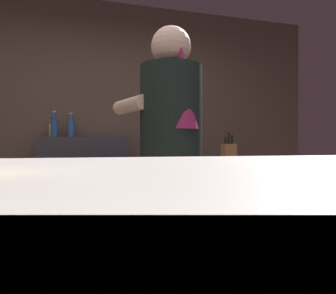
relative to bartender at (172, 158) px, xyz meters
name	(u,v)px	position (x,y,z in m)	size (l,w,h in m)	color
wall_back	(101,121)	(-0.25, 1.97, 0.35)	(5.20, 0.10, 2.70)	brown
prep_counter	(167,236)	(0.10, 0.46, -0.56)	(2.10, 0.60, 0.89)	#48372A
back_shelf	(83,193)	(-0.45, 1.69, -0.42)	(0.88, 0.36, 1.16)	#37343E
bartender	(172,158)	(0.00, 0.00, 0.00)	(0.49, 0.55, 1.73)	#262D42
knife_block	(229,156)	(0.62, 0.54, -0.01)	(0.10, 0.08, 0.29)	brown
mixing_bowl	(94,169)	(-0.39, 0.51, -0.09)	(0.20, 0.20, 0.05)	#CE4731
chefs_knife	(193,172)	(0.28, 0.41, -0.11)	(0.24, 0.03, 0.01)	silver
bottle_vinegar	(71,128)	(-0.57, 1.74, 0.26)	(0.07, 0.07, 0.26)	#34609B
bottle_olive_oil	(52,130)	(-0.77, 1.79, 0.23)	(0.06, 0.06, 0.20)	#D0CB80
bottle_hot_sauce	(55,127)	(-0.73, 1.62, 0.26)	(0.07, 0.07, 0.26)	#2A5390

